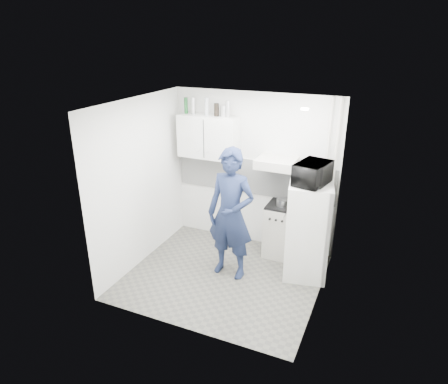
% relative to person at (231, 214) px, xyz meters
% --- Properties ---
extents(floor, '(2.80, 2.80, 0.00)m').
position_rel_person_xyz_m(floor, '(-0.05, -0.14, -0.99)').
color(floor, '#5E5C50').
rests_on(floor, ground).
extents(ceiling, '(2.80, 2.80, 0.00)m').
position_rel_person_xyz_m(ceiling, '(-0.05, -0.14, 1.61)').
color(ceiling, white).
rests_on(ceiling, wall_back).
extents(wall_back, '(2.80, 0.00, 2.80)m').
position_rel_person_xyz_m(wall_back, '(-0.05, 1.11, 0.31)').
color(wall_back, white).
rests_on(wall_back, floor).
extents(wall_left, '(0.00, 2.60, 2.60)m').
position_rel_person_xyz_m(wall_left, '(-1.45, -0.14, 0.31)').
color(wall_left, white).
rests_on(wall_left, floor).
extents(wall_right, '(0.00, 2.60, 2.60)m').
position_rel_person_xyz_m(wall_right, '(1.35, -0.14, 0.31)').
color(wall_right, white).
rests_on(wall_right, floor).
extents(person, '(0.75, 0.52, 1.98)m').
position_rel_person_xyz_m(person, '(0.00, 0.00, 0.00)').
color(person, '#182242').
rests_on(person, floor).
extents(stove, '(0.54, 0.54, 0.87)m').
position_rel_person_xyz_m(stove, '(0.57, 0.86, -0.56)').
color(stove, beige).
rests_on(stove, floor).
extents(fridge, '(0.72, 0.72, 1.47)m').
position_rel_person_xyz_m(fridge, '(1.05, 0.42, -0.25)').
color(fridge, white).
rests_on(fridge, floor).
extents(stove_top, '(0.52, 0.52, 0.03)m').
position_rel_person_xyz_m(stove_top, '(0.57, 0.86, -0.11)').
color(stove_top, black).
rests_on(stove_top, stove).
extents(saucepan, '(0.19, 0.19, 0.11)m').
position_rel_person_xyz_m(saucepan, '(0.54, 0.82, -0.04)').
color(saucepan, silver).
rests_on(saucepan, stove_top).
extents(microwave, '(0.64, 0.50, 0.32)m').
position_rel_person_xyz_m(microwave, '(1.05, 0.42, 0.64)').
color(microwave, black).
rests_on(microwave, fridge).
extents(bottle_a, '(0.06, 0.06, 0.26)m').
position_rel_person_xyz_m(bottle_a, '(-1.20, 0.94, 1.34)').
color(bottle_a, '#144C1E').
rests_on(bottle_a, upper_cabinet).
extents(bottle_b, '(0.07, 0.07, 0.27)m').
position_rel_person_xyz_m(bottle_b, '(-1.07, 0.94, 1.34)').
color(bottle_b, silver).
rests_on(bottle_b, upper_cabinet).
extents(bottle_d, '(0.06, 0.06, 0.28)m').
position_rel_person_xyz_m(bottle_d, '(-0.82, 0.94, 1.35)').
color(bottle_d, '#B2B7BC').
rests_on(bottle_d, upper_cabinet).
extents(canister_a, '(0.08, 0.08, 0.20)m').
position_rel_person_xyz_m(canister_a, '(-0.65, 0.94, 1.31)').
color(canister_a, black).
rests_on(canister_a, upper_cabinet).
extents(canister_b, '(0.10, 0.10, 0.18)m').
position_rel_person_xyz_m(canister_b, '(-0.53, 0.94, 1.30)').
color(canister_b, silver).
rests_on(canister_b, upper_cabinet).
extents(bottle_e, '(0.06, 0.06, 0.26)m').
position_rel_person_xyz_m(bottle_e, '(-0.46, 0.94, 1.34)').
color(bottle_e, silver).
rests_on(bottle_e, upper_cabinet).
extents(upper_cabinet, '(1.00, 0.35, 0.70)m').
position_rel_person_xyz_m(upper_cabinet, '(-0.80, 0.94, 0.86)').
color(upper_cabinet, white).
rests_on(upper_cabinet, wall_back).
extents(range_hood, '(0.60, 0.50, 0.14)m').
position_rel_person_xyz_m(range_hood, '(0.40, 0.86, 0.58)').
color(range_hood, beige).
rests_on(range_hood, wall_back).
extents(backsplash, '(2.74, 0.03, 0.60)m').
position_rel_person_xyz_m(backsplash, '(-0.05, 1.10, 0.21)').
color(backsplash, white).
rests_on(backsplash, wall_back).
extents(pipe_a, '(0.05, 0.05, 2.60)m').
position_rel_person_xyz_m(pipe_a, '(1.25, 1.03, 0.31)').
color(pipe_a, beige).
rests_on(pipe_a, floor).
extents(pipe_b, '(0.04, 0.04, 2.60)m').
position_rel_person_xyz_m(pipe_b, '(1.13, 1.03, 0.31)').
color(pipe_b, beige).
rests_on(pipe_b, floor).
extents(ceiling_spot_fixture, '(0.10, 0.10, 0.02)m').
position_rel_person_xyz_m(ceiling_spot_fixture, '(0.95, 0.06, 1.58)').
color(ceiling_spot_fixture, white).
rests_on(ceiling_spot_fixture, ceiling).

